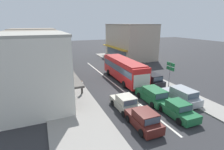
# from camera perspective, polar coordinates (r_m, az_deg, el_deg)

# --- Properties ---
(ground_plane) EXTENTS (140.00, 140.00, 0.00)m
(ground_plane) POSITION_cam_1_polar(r_m,az_deg,el_deg) (22.24, 3.95, -5.42)
(ground_plane) COLOR #2D2D30
(lane_centre_line) EXTENTS (0.20, 28.00, 0.01)m
(lane_centre_line) POSITION_cam_1_polar(r_m,az_deg,el_deg) (25.65, 0.02, -2.33)
(lane_centre_line) COLOR silver
(lane_centre_line) RESTS_ON ground
(sidewalk_left) EXTENTS (5.20, 44.00, 0.14)m
(sidewalk_left) POSITION_cam_1_polar(r_m,az_deg,el_deg) (25.92, -15.78, -2.62)
(sidewalk_left) COLOR gray
(sidewalk_left) RESTS_ON ground
(kerb_right) EXTENTS (2.80, 44.00, 0.12)m
(kerb_right) POSITION_cam_1_polar(r_m,az_deg,el_deg) (30.06, 9.55, 0.40)
(kerb_right) COLOR gray
(kerb_right) RESTS_ON ground
(shopfront_corner_near) EXTENTS (7.83, 7.98, 7.45)m
(shopfront_corner_near) POSITION_cam_1_polar(r_m,az_deg,el_deg) (19.13, -24.48, 1.16)
(shopfront_corner_near) COLOR silver
(shopfront_corner_near) RESTS_ON ground
(shopfront_mid_block) EXTENTS (8.22, 8.22, 7.31)m
(shopfront_mid_block) POSITION_cam_1_polar(r_m,az_deg,el_deg) (27.34, -24.08, 5.32)
(shopfront_mid_block) COLOR #B2A38E
(shopfront_mid_block) RESTS_ON ground
(shopfront_far_end) EXTENTS (8.31, 7.33, 7.40)m
(shopfront_far_end) POSITION_cam_1_polar(r_m,az_deg,el_deg) (35.23, -23.89, 7.64)
(shopfront_far_end) COLOR #B2A38E
(shopfront_far_end) RESTS_ON ground
(building_right_far) EXTENTS (8.65, 13.87, 8.12)m
(building_right_far) POSITION_cam_1_polar(r_m,az_deg,el_deg) (44.29, 5.78, 10.97)
(building_right_far) COLOR #B2A38E
(building_right_far) RESTS_ON ground
(city_bus) EXTENTS (3.01, 10.94, 3.23)m
(city_bus) POSITION_cam_1_polar(r_m,az_deg,el_deg) (25.92, 3.84, 2.16)
(city_bus) COLOR red
(city_bus) RESTS_ON ground
(sedan_queue_gap_filler) EXTENTS (1.94, 4.22, 1.47)m
(sedan_queue_gap_filler) POSITION_cam_1_polar(r_m,az_deg,el_deg) (17.58, 4.51, -9.27)
(sedan_queue_gap_filler) COLOR #B7B29E
(sedan_queue_gap_filler) RESTS_ON ground
(wagon_queue_far_back) EXTENTS (1.99, 4.52, 1.58)m
(wagon_queue_far_back) POSITION_cam_1_polar(r_m,az_deg,el_deg) (19.73, 13.19, -6.44)
(wagon_queue_far_back) COLOR #1E6638
(wagon_queue_far_back) RESTS_ON ground
(sedan_behind_bus_near) EXTENTS (1.92, 4.21, 1.47)m
(sedan_behind_bus_near) POSITION_cam_1_polar(r_m,az_deg,el_deg) (17.49, 20.48, -10.51)
(sedan_behind_bus_near) COLOR #1E6638
(sedan_behind_bus_near) RESTS_ON ground
(hatchback_behind_bus_mid) EXTENTS (1.82, 3.70, 1.54)m
(hatchback_behind_bus_mid) POSITION_cam_1_polar(r_m,az_deg,el_deg) (15.02, 10.29, -14.13)
(hatchback_behind_bus_mid) COLOR #561E19
(hatchback_behind_bus_mid) RESTS_ON ground
(parked_wagon_kerb_front) EXTENTS (2.01, 4.54, 1.58)m
(parked_wagon_kerb_front) POSITION_cam_1_polar(r_m,az_deg,el_deg) (20.67, 21.76, -6.15)
(parked_wagon_kerb_front) COLOR #9EA3A8
(parked_wagon_kerb_front) RESTS_ON ground
(parked_wagon_kerb_second) EXTENTS (1.98, 4.52, 1.58)m
(parked_wagon_kerb_second) POSITION_cam_1_polar(r_m,az_deg,el_deg) (25.10, 12.63, -1.39)
(parked_wagon_kerb_second) COLOR black
(parked_wagon_kerb_second) RESTS_ON ground
(parked_wagon_kerb_third) EXTENTS (2.05, 4.56, 1.58)m
(parked_wagon_kerb_third) POSITION_cam_1_polar(r_m,az_deg,el_deg) (29.97, 5.98, 1.85)
(parked_wagon_kerb_third) COLOR #561E19
(parked_wagon_kerb_third) RESTS_ON ground
(traffic_light_downstreet) EXTENTS (0.33, 0.24, 4.20)m
(traffic_light_downstreet) POSITION_cam_1_polar(r_m,az_deg,el_deg) (38.92, -14.56, 7.98)
(traffic_light_downstreet) COLOR gray
(traffic_light_downstreet) RESTS_ON ground
(directional_road_sign) EXTENTS (0.10, 1.40, 3.60)m
(directional_road_sign) POSITION_cam_1_polar(r_m,az_deg,el_deg) (23.53, 18.49, 1.91)
(directional_road_sign) COLOR gray
(directional_road_sign) RESTS_ON ground
(pedestrian_with_handbag_near) EXTENTS (0.57, 0.54, 1.63)m
(pedestrian_with_handbag_near) POSITION_cam_1_polar(r_m,az_deg,el_deg) (21.25, -9.87, -3.62)
(pedestrian_with_handbag_near) COLOR #4C4742
(pedestrian_with_handbag_near) RESTS_ON sidewalk_left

